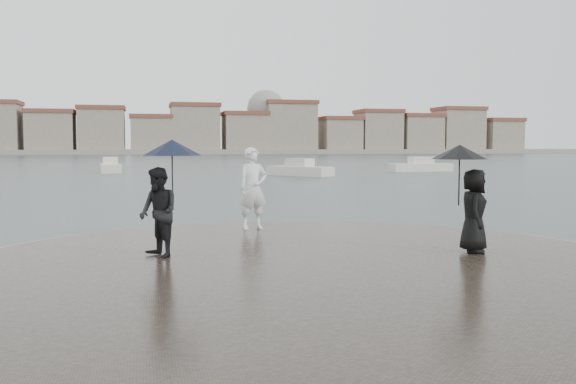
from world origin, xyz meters
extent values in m
plane|color=#2B3835|center=(0.00, 0.00, 0.00)|extent=(400.00, 400.00, 0.00)
cylinder|color=gray|center=(0.00, 3.50, 0.16)|extent=(12.50, 12.50, 0.32)
cylinder|color=#2D261E|center=(0.00, 3.50, 0.18)|extent=(11.90, 11.90, 0.36)
imported|color=white|center=(-0.08, 8.04, 1.30)|extent=(0.78, 0.60, 1.89)
imported|color=black|center=(-2.32, 4.72, 1.14)|extent=(0.87, 0.95, 1.56)
cylinder|color=black|center=(-2.07, 4.82, 1.71)|extent=(0.02, 0.02, 0.90)
cone|color=#101A32|center=(-2.07, 4.82, 2.26)|extent=(1.06, 1.06, 0.28)
imported|color=black|center=(3.24, 3.93, 1.12)|extent=(0.75, 0.87, 1.51)
cylinder|color=black|center=(2.99, 4.03, 1.66)|extent=(0.02, 0.02, 0.90)
cone|color=black|center=(2.99, 4.03, 2.18)|extent=(1.02, 1.02, 0.26)
cube|color=gray|center=(0.00, 163.00, 0.60)|extent=(260.00, 20.00, 1.20)
cube|color=gray|center=(-24.00, 160.00, 5.00)|extent=(11.00, 10.00, 10.00)
cube|color=brown|center=(-24.00, 160.00, 10.50)|extent=(11.60, 10.60, 1.00)
cube|color=gray|center=(-12.00, 160.00, 5.50)|extent=(11.00, 10.00, 11.00)
cube|color=brown|center=(-12.00, 160.00, 11.50)|extent=(11.60, 10.60, 1.00)
cube|color=gray|center=(0.00, 160.00, 4.50)|extent=(10.00, 10.00, 9.00)
cube|color=brown|center=(0.00, 160.00, 9.50)|extent=(10.60, 10.60, 1.00)
cube|color=gray|center=(11.00, 160.00, 6.00)|extent=(12.00, 10.00, 12.00)
cube|color=brown|center=(11.00, 160.00, 12.50)|extent=(12.60, 10.60, 1.00)
cube|color=gray|center=(24.00, 160.00, 5.00)|extent=(11.00, 10.00, 10.00)
cube|color=brown|center=(24.00, 160.00, 10.50)|extent=(11.60, 10.60, 1.00)
cube|color=gray|center=(36.00, 160.00, 6.50)|extent=(13.00, 10.00, 13.00)
cube|color=brown|center=(36.00, 160.00, 13.50)|extent=(13.60, 10.60, 1.00)
cube|color=gray|center=(50.00, 160.00, 4.50)|extent=(10.00, 10.00, 9.00)
cube|color=brown|center=(50.00, 160.00, 9.50)|extent=(10.60, 10.60, 1.00)
cube|color=gray|center=(61.00, 160.00, 5.50)|extent=(11.00, 10.00, 11.00)
cube|color=brown|center=(61.00, 160.00, 11.50)|extent=(11.60, 10.60, 1.00)
cube|color=gray|center=(73.00, 160.00, 5.00)|extent=(11.00, 10.00, 10.00)
cube|color=brown|center=(73.00, 160.00, 10.50)|extent=(11.60, 10.60, 1.00)
cube|color=gray|center=(85.00, 160.00, 6.00)|extent=(12.00, 10.00, 12.00)
cube|color=brown|center=(85.00, 160.00, 12.50)|extent=(12.60, 10.60, 1.00)
cube|color=gray|center=(98.00, 160.00, 4.50)|extent=(10.00, 10.00, 9.00)
cube|color=brown|center=(98.00, 160.00, 9.50)|extent=(10.60, 10.60, 1.00)
sphere|color=gray|center=(30.00, 162.00, 12.00)|extent=(10.00, 10.00, 10.00)
cube|color=silver|center=(9.09, 40.54, 0.25)|extent=(4.49, 5.41, 0.90)
cube|color=silver|center=(9.09, 40.54, 0.85)|extent=(2.14, 2.33, 0.90)
cube|color=silver|center=(-5.17, 50.03, 0.25)|extent=(2.05, 5.61, 0.90)
cube|color=silver|center=(-5.17, 50.03, 0.85)|extent=(1.36, 2.09, 0.90)
cube|color=silver|center=(21.35, 45.69, 0.25)|extent=(5.56, 1.84, 0.90)
cube|color=silver|center=(21.35, 45.69, 0.85)|extent=(2.05, 1.29, 0.90)
camera|label=1|loc=(-2.60, -6.54, 2.30)|focal=40.00mm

